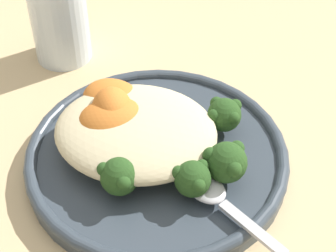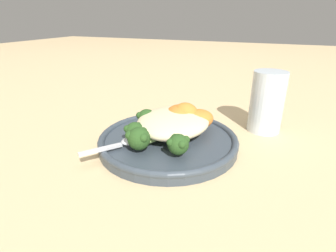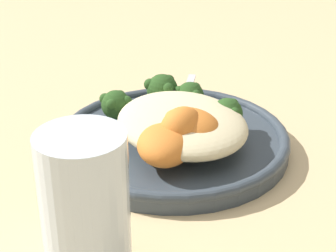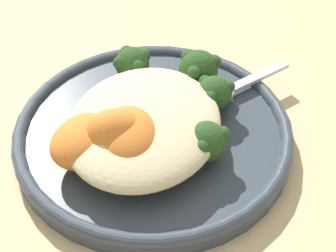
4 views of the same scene
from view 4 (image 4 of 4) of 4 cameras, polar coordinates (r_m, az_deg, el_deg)
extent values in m
plane|color=#D6B784|center=(0.51, -2.85, -0.85)|extent=(4.00, 4.00, 0.00)
cylinder|color=#38424C|center=(0.50, -1.50, -1.10)|extent=(0.24, 0.24, 0.02)
torus|color=#38424C|center=(0.49, -1.52, -0.43)|extent=(0.24, 0.24, 0.01)
ellipsoid|color=beige|center=(0.46, -2.52, 0.11)|extent=(0.15, 0.13, 0.04)
ellipsoid|color=#8EB25B|center=(0.46, 0.12, -1.41)|extent=(0.02, 0.06, 0.01)
sphere|color=#284C1E|center=(0.45, 3.90, -1.57)|extent=(0.03, 0.03, 0.03)
sphere|color=#284C1E|center=(0.45, 2.78, -0.17)|extent=(0.01, 0.01, 0.01)
sphere|color=#284C1E|center=(0.44, 3.48, -2.18)|extent=(0.01, 0.01, 0.01)
sphere|color=#284C1E|center=(0.45, 5.55, -0.80)|extent=(0.01, 0.01, 0.01)
ellipsoid|color=#8EB25B|center=(0.48, -0.58, 0.25)|extent=(0.09, 0.08, 0.01)
sphere|color=#284C1E|center=(0.50, 4.73, 3.33)|extent=(0.03, 0.03, 0.03)
sphere|color=#284C1E|center=(0.50, 3.76, 4.50)|extent=(0.01, 0.01, 0.01)
sphere|color=#284C1E|center=(0.48, 4.39, 2.93)|extent=(0.01, 0.01, 0.01)
sphere|color=#284C1E|center=(0.49, 6.14, 3.99)|extent=(0.01, 0.01, 0.01)
ellipsoid|color=#8EB25B|center=(0.49, -0.34, 1.64)|extent=(0.11, 0.05, 0.01)
sphere|color=#284C1E|center=(0.52, 3.12, 5.77)|extent=(0.04, 0.04, 0.04)
sphere|color=#284C1E|center=(0.52, 2.06, 7.03)|extent=(0.01, 0.01, 0.01)
sphere|color=#284C1E|center=(0.50, 2.70, 5.40)|extent=(0.01, 0.01, 0.01)
sphere|color=#284C1E|center=(0.52, 4.68, 6.51)|extent=(0.01, 0.01, 0.01)
ellipsoid|color=#8EB25B|center=(0.49, -3.06, 2.04)|extent=(0.10, 0.06, 0.01)
sphere|color=#284C1E|center=(0.53, -3.66, 6.32)|extent=(0.03, 0.03, 0.03)
sphere|color=#284C1E|center=(0.53, -4.24, 7.52)|extent=(0.01, 0.01, 0.01)
sphere|color=#284C1E|center=(0.52, -4.95, 6.42)|extent=(0.01, 0.01, 0.01)
sphere|color=#284C1E|center=(0.51, -3.11, 6.06)|extent=(0.01, 0.01, 0.01)
sphere|color=#284C1E|center=(0.53, -2.43, 7.18)|extent=(0.01, 0.01, 0.01)
ellipsoid|color=orange|center=(0.45, -5.81, -0.91)|extent=(0.05, 0.06, 0.05)
ellipsoid|color=orange|center=(0.45, -3.95, -1.35)|extent=(0.08, 0.08, 0.04)
ellipsoid|color=orange|center=(0.45, -8.17, -1.45)|extent=(0.08, 0.08, 0.03)
cube|color=silver|center=(0.54, 9.26, 5.02)|extent=(0.06, 0.05, 0.00)
ellipsoid|color=silver|center=(0.51, 4.75, 3.16)|extent=(0.05, 0.05, 0.01)
camera|label=1|loc=(0.47, 59.30, 31.51)|focal=60.00mm
camera|label=2|loc=(0.78, -4.08, 33.18)|focal=28.00mm
camera|label=3|loc=(0.40, -83.87, -6.92)|focal=60.00mm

